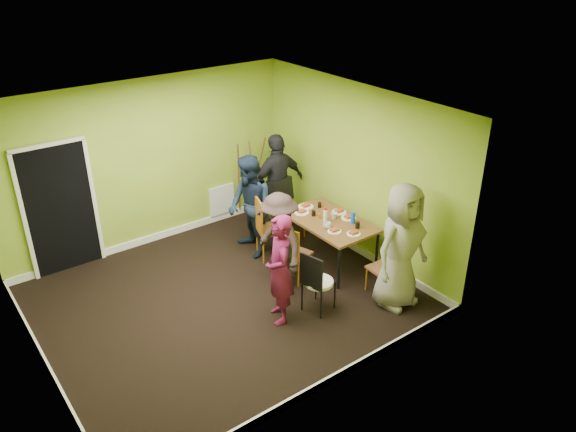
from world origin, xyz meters
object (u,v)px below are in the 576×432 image
object	(u,v)px
blue_bottle	(353,218)
chair_bentwood	(316,280)
chair_left_near	(293,251)
person_left_far	(250,207)
thermos	(325,216)
dining_table	(329,223)
person_left_near	(279,242)
person_standing	(280,270)
person_back_end	(278,184)
chair_left_far	(266,224)
orange_bottle	(319,216)
chair_back_end	(284,196)
easel	(250,179)
person_front_end	(401,246)
chair_front_end	(386,266)

from	to	relation	value
blue_bottle	chair_bentwood	bearing A→B (deg)	-153.16
chair_left_near	person_left_far	world-z (taller)	person_left_far
thermos	blue_bottle	xyz separation A→B (m)	(0.32, -0.29, -0.01)
dining_table	person_left_near	xyz separation A→B (m)	(-1.05, -0.11, 0.07)
chair_left_near	person_standing	world-z (taller)	person_standing
person_left_near	person_back_end	size ratio (longest dim) A/B	0.85
dining_table	person_left_far	size ratio (longest dim) A/B	0.89
chair_left_near	person_back_end	world-z (taller)	person_back_end
chair_left_far	chair_left_near	distance (m)	0.85
chair_left_far	orange_bottle	size ratio (longest dim) A/B	13.33
chair_back_end	thermos	xyz separation A→B (m)	(-0.07, -1.19, 0.13)
dining_table	blue_bottle	bearing A→B (deg)	-53.58
easel	blue_bottle	world-z (taller)	easel
easel	person_left_far	distance (m)	1.36
dining_table	person_front_end	bearing A→B (deg)	-88.32
person_front_end	person_standing	bearing A→B (deg)	152.76
person_back_end	person_left_far	bearing A→B (deg)	24.62
person_left_far	person_left_near	distance (m)	1.11
easel	person_front_end	bearing A→B (deg)	-87.66
chair_back_end	chair_bentwood	bearing A→B (deg)	55.89
chair_left_near	chair_bentwood	xyz separation A→B (m)	(-0.21, -0.80, -0.01)
chair_back_end	easel	xyz separation A→B (m)	(-0.08, 0.93, 0.02)
chair_back_end	person_left_far	distance (m)	0.85
thermos	person_left_near	xyz separation A→B (m)	(-0.95, -0.10, -0.10)
chair_left_far	person_standing	distance (m)	1.69
chair_front_end	person_front_end	bearing A→B (deg)	-89.16
chair_left_near	person_standing	distance (m)	0.99
chair_back_end	blue_bottle	xyz separation A→B (m)	(0.24, -1.48, 0.11)
dining_table	thermos	world-z (taller)	thermos
chair_front_end	chair_bentwood	distance (m)	1.10
person_left_near	orange_bottle	bearing A→B (deg)	110.31
chair_left_far	person_back_end	distance (m)	1.02
chair_left_far	easel	size ratio (longest dim) A/B	0.70
chair_bentwood	thermos	world-z (taller)	thermos
chair_front_end	orange_bottle	world-z (taller)	chair_front_end
blue_bottle	easel	bearing A→B (deg)	97.59
chair_back_end	person_front_end	bearing A→B (deg)	82.59
chair_left_near	blue_bottle	bearing A→B (deg)	62.76
blue_bottle	person_left_near	world-z (taller)	person_left_near
person_standing	person_left_near	size ratio (longest dim) A/B	1.03
chair_front_end	easel	xyz separation A→B (m)	(-0.15, 3.31, 0.26)
orange_bottle	person_left_near	size ratio (longest dim) A/B	0.05
chair_bentwood	person_back_end	distance (m)	2.54
chair_left_far	chair_left_near	bearing A→B (deg)	12.33
chair_front_end	person_front_end	distance (m)	0.50
person_standing	thermos	bearing A→B (deg)	140.67
chair_front_end	person_front_end	size ratio (longest dim) A/B	0.47
chair_back_end	orange_bottle	size ratio (longest dim) A/B	12.94
thermos	person_back_end	size ratio (longest dim) A/B	0.12
chair_front_end	person_standing	size ratio (longest dim) A/B	0.55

